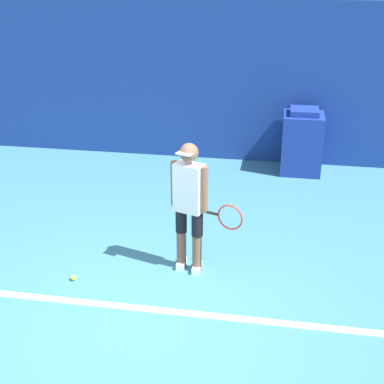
# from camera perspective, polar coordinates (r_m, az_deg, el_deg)

# --- Properties ---
(ground_plane) EXTENTS (24.00, 24.00, 0.00)m
(ground_plane) POSITION_cam_1_polar(r_m,az_deg,el_deg) (5.91, -5.23, -13.49)
(ground_plane) COLOR teal
(back_wall) EXTENTS (24.00, 0.10, 2.94)m
(back_wall) POSITION_cam_1_polar(r_m,az_deg,el_deg) (10.11, 2.20, 11.60)
(back_wall) COLOR navy
(back_wall) RESTS_ON ground_plane
(court_baseline) EXTENTS (21.60, 0.10, 0.01)m
(court_baseline) POSITION_cam_1_polar(r_m,az_deg,el_deg) (6.06, -4.75, -12.35)
(court_baseline) COLOR white
(court_baseline) RESTS_ON ground_plane
(tennis_player) EXTENTS (0.89, 0.38, 1.64)m
(tennis_player) POSITION_cam_1_polar(r_m,az_deg,el_deg) (6.32, -0.22, -1.11)
(tennis_player) COLOR brown
(tennis_player) RESTS_ON ground_plane
(tennis_ball) EXTENTS (0.07, 0.07, 0.07)m
(tennis_ball) POSITION_cam_1_polar(r_m,az_deg,el_deg) (6.67, -12.53, -8.92)
(tennis_ball) COLOR #D1E533
(tennis_ball) RESTS_ON ground_plane
(covered_chair) EXTENTS (0.71, 0.73, 1.17)m
(covered_chair) POSITION_cam_1_polar(r_m,az_deg,el_deg) (9.81, 11.65, 5.26)
(covered_chair) COLOR navy
(covered_chair) RESTS_ON ground_plane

